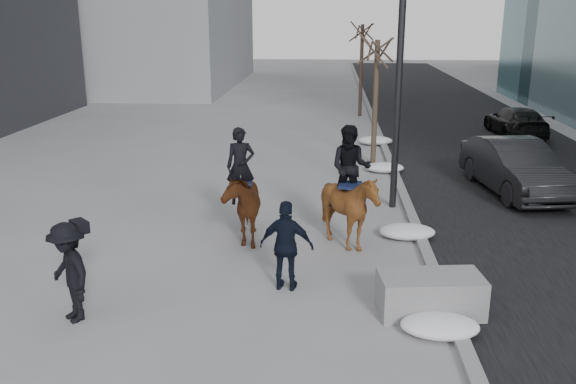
# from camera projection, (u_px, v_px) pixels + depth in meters

# --- Properties ---
(ground) EXTENTS (120.00, 120.00, 0.00)m
(ground) POSITION_uv_depth(u_px,v_px,m) (284.00, 282.00, 11.95)
(ground) COLOR gray
(ground) RESTS_ON ground
(road) EXTENTS (8.00, 90.00, 0.01)m
(road) POSITION_uv_depth(u_px,v_px,m) (507.00, 166.00, 21.07)
(road) COLOR black
(road) RESTS_ON ground
(curb) EXTENTS (0.25, 90.00, 0.12)m
(curb) POSITION_uv_depth(u_px,v_px,m) (390.00, 162.00, 21.31)
(curb) COLOR gray
(curb) RESTS_ON ground
(planter) EXTENTS (1.87, 1.08, 0.71)m
(planter) POSITION_uv_depth(u_px,v_px,m) (430.00, 294.00, 10.64)
(planter) COLOR gray
(planter) RESTS_ON ground
(car_near) EXTENTS (2.33, 4.89, 1.55)m
(car_near) POSITION_uv_depth(u_px,v_px,m) (515.00, 167.00, 17.71)
(car_near) COLOR black
(car_near) RESTS_ON ground
(car_far) EXTENTS (1.95, 4.38, 1.25)m
(car_far) POSITION_uv_depth(u_px,v_px,m) (516.00, 122.00, 26.00)
(car_far) COLOR black
(car_far) RESTS_ON ground
(tree_near) EXTENTS (1.20, 1.20, 4.69)m
(tree_near) POSITION_uv_depth(u_px,v_px,m) (376.00, 96.00, 20.82)
(tree_near) COLOR #34281F
(tree_near) RESTS_ON ground
(tree_far) EXTENTS (1.20, 1.20, 5.06)m
(tree_far) POSITION_uv_depth(u_px,v_px,m) (361.00, 66.00, 30.60)
(tree_far) COLOR #3D2C24
(tree_far) RESTS_ON ground
(mounted_left) EXTENTS (1.28, 2.15, 2.61)m
(mounted_left) POSITION_uv_depth(u_px,v_px,m) (240.00, 199.00, 14.01)
(mounted_left) COLOR #47220E
(mounted_left) RESTS_ON ground
(mounted_right) EXTENTS (1.68, 1.83, 2.76)m
(mounted_right) POSITION_uv_depth(u_px,v_px,m) (350.00, 200.00, 13.46)
(mounted_right) COLOR #4B270F
(mounted_right) RESTS_ON ground
(feeder) EXTENTS (1.08, 0.93, 1.75)m
(feeder) POSITION_uv_depth(u_px,v_px,m) (287.00, 246.00, 11.44)
(feeder) COLOR black
(feeder) RESTS_ON ground
(camera_crew) EXTENTS (1.26, 1.26, 1.75)m
(camera_crew) POSITION_uv_depth(u_px,v_px,m) (69.00, 272.00, 10.27)
(camera_crew) COLOR black
(camera_crew) RESTS_ON ground
(lamppost) EXTENTS (0.25, 2.25, 9.09)m
(lamppost) POSITION_uv_depth(u_px,v_px,m) (403.00, 17.00, 15.04)
(lamppost) COLOR black
(lamppost) RESTS_ON ground
(snow_piles) EXTENTS (1.36, 15.91, 0.35)m
(snow_piles) POSITION_uv_depth(u_px,v_px,m) (393.00, 192.00, 17.39)
(snow_piles) COLOR white
(snow_piles) RESTS_ON ground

